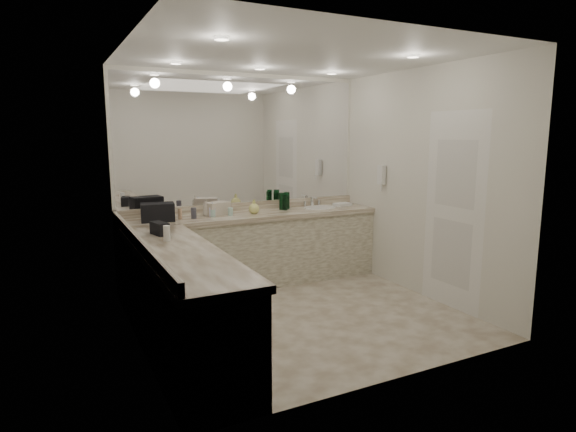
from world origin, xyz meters
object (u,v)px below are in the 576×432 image
hand_towel (342,204)px  soap_bottle_b (212,209)px  soap_bottle_c (254,206)px  cream_cosmetic_case (217,208)px  soap_bottle_a (206,208)px  sink (320,208)px  wall_phone (381,175)px  black_toiletry_bag (158,212)px

hand_towel → soap_bottle_b: bearing=-179.6°
hand_towel → soap_bottle_c: soap_bottle_c is taller
soap_bottle_b → cream_cosmetic_case: bearing=39.7°
cream_cosmetic_case → soap_bottle_b: soap_bottle_b is taller
cream_cosmetic_case → soap_bottle_a: (-0.14, -0.01, 0.02)m
cream_cosmetic_case → soap_bottle_c: size_ratio=1.61×
sink → cream_cosmetic_case: cream_cosmetic_case is taller
wall_phone → soap_bottle_a: wall_phone is taller
wall_phone → cream_cosmetic_case: size_ratio=0.87×
hand_towel → soap_bottle_a: (-1.89, 0.05, 0.08)m
sink → cream_cosmetic_case: 1.39m
soap_bottle_c → hand_towel: bearing=1.8°
cream_cosmetic_case → sink: bearing=-21.8°
hand_towel → sink: bearing=-177.4°
cream_cosmetic_case → black_toiletry_bag: bearing=169.2°
black_toiletry_bag → cream_cosmetic_case: size_ratio=1.30×
soap_bottle_a → soap_bottle_b: size_ratio=1.17×
black_toiletry_bag → hand_towel: 2.48m
black_toiletry_bag → cream_cosmetic_case: black_toiletry_bag is taller
sink → soap_bottle_c: (-0.95, -0.02, 0.09)m
cream_cosmetic_case → soap_bottle_c: (0.44, -0.10, 0.01)m
hand_towel → soap_bottle_c: bearing=-178.2°
wall_phone → soap_bottle_c: (-1.55, 0.48, -0.36)m
hand_towel → black_toiletry_bag: bearing=-178.9°
sink → cream_cosmetic_case: size_ratio=1.59×
sink → cream_cosmetic_case: bearing=177.1°
cream_cosmetic_case → wall_phone: bearing=-34.8°
sink → black_toiletry_bag: size_ratio=1.22×
wall_phone → soap_bottle_b: (-2.07, 0.50, -0.37)m
soap_bottle_a → sink: bearing=-2.4°
soap_bottle_b → sink: bearing=-0.2°
sink → soap_bottle_a: bearing=177.6°
hand_towel → soap_bottle_b: (-1.83, -0.01, 0.06)m
soap_bottle_a → soap_bottle_b: 0.09m
sink → soap_bottle_b: (-1.47, 0.00, 0.09)m
wall_phone → black_toiletry_bag: wall_phone is taller
cream_cosmetic_case → hand_towel: cream_cosmetic_case is taller
wall_phone → cream_cosmetic_case: bearing=164.0°
cream_cosmetic_case → soap_bottle_a: soap_bottle_a is taller
black_toiletry_bag → sink: bearing=0.8°
sink → black_toiletry_bag: (-2.11, -0.03, 0.11)m
cream_cosmetic_case → soap_bottle_b: size_ratio=1.68×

